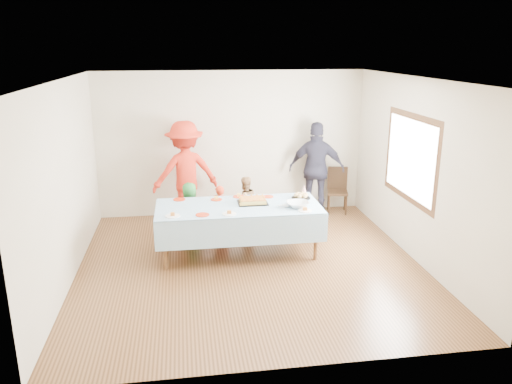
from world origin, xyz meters
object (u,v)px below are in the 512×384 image
at_px(party_table, 239,209).
at_px(dining_chair, 337,187).
at_px(birthday_cake, 253,201).
at_px(adult_left, 185,172).

xyz_separation_m(party_table, dining_chair, (2.13, 1.77, -0.24)).
relative_size(birthday_cake, dining_chair, 0.52).
xyz_separation_m(party_table, adult_left, (-0.78, 1.63, 0.20)).
xyz_separation_m(birthday_cake, adult_left, (-1.01, 1.54, 0.11)).
distance_m(party_table, dining_chair, 2.78).
bearing_deg(adult_left, birthday_cake, 111.07).
height_order(dining_chair, adult_left, adult_left).
height_order(birthday_cake, adult_left, adult_left).
bearing_deg(birthday_cake, party_table, -157.41).
xyz_separation_m(party_table, birthday_cake, (0.23, 0.10, 0.09)).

